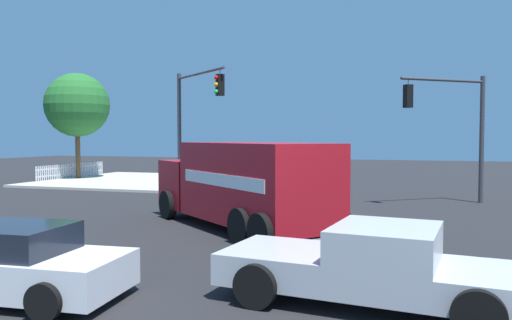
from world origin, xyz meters
The scene contains 11 objects.
ground_plane centered at (0.00, 0.00, 0.00)m, with size 100.00×100.00×0.00m, color black.
sidewalk_corner_near centered at (-12.30, -12.30, 0.07)m, with size 11.58×11.58×0.14m, color #B2ADA0.
delivery_truck centered at (1.73, -0.55, 1.43)m, with size 6.95×7.54×2.72m.
traffic_light_primary centered at (-6.15, -5.97, 4.15)m, with size 3.25×3.84×6.04m.
traffic_light_secondary centered at (-6.70, 6.19, 3.67)m, with size 2.68×3.50×5.56m.
pickup_silver centered at (7.81, 3.96, 0.73)m, with size 2.72×5.39×1.38m.
sedan_white centered at (9.39, -2.40, 0.63)m, with size 2.31×4.43×1.31m.
pedestrian_near_corner centered at (-12.32, -9.09, 1.14)m, with size 0.50×0.33×1.74m.
pedestrian_crossing centered at (-14.10, -9.32, 1.10)m, with size 0.53×0.23×1.69m.
picket_fence_run centered at (-12.30, -17.85, 0.62)m, with size 6.94×0.05×0.95m.
shade_tree_near centered at (-12.06, -17.17, 5.05)m, with size 4.27×4.27×7.06m.
Camera 1 is at (16.56, 4.65, 2.88)m, focal length 35.37 mm.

